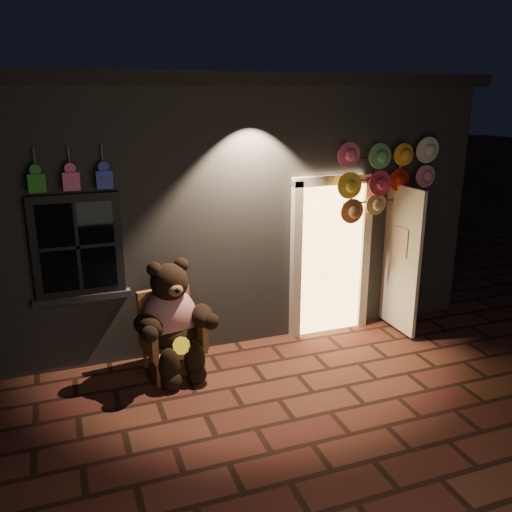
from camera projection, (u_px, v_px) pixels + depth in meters
ground at (279, 399)px, 5.94m from camera, size 60.00×60.00×0.00m
shop_building at (189, 186)px, 9.02m from camera, size 7.30×5.95×3.51m
wicker_armchair at (170, 332)px, 6.46m from camera, size 0.75×0.69×0.98m
teddy_bear at (173, 320)px, 6.29m from camera, size 1.02×0.85×1.42m
hat_rack at (385, 178)px, 7.13m from camera, size 1.48×0.22×2.61m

